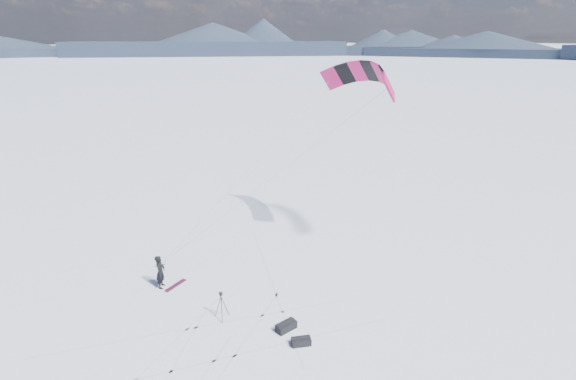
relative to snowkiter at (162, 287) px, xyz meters
name	(u,v)px	position (x,y,z in m)	size (l,w,h in m)	color
ground	(202,332)	(1.25, -4.24, 0.00)	(1800.00, 1800.00, 0.00)	white
horizon_hills	(193,235)	(1.25, -4.24, 4.69)	(704.00, 704.42, 10.58)	#20293C
snow_tracks	(209,330)	(1.57, -4.23, 0.00)	(17.62, 10.25, 0.01)	silver
snowkiter	(162,287)	(0.00, 0.00, 0.00)	(0.65, 0.43, 1.78)	black
snowboard	(175,285)	(0.65, -0.13, 0.02)	(1.34, 0.25, 0.04)	maroon
tripod	(221,302)	(2.30, -3.60, 0.87)	(0.65, 0.64, 1.35)	black
gear_bag_a	(286,326)	(4.74, -5.43, 0.18)	(1.01, 0.70, 0.41)	black
gear_bag_b	(301,341)	(4.98, -6.53, 0.16)	(0.86, 0.53, 0.37)	black
power_kite	(363,77)	(12.00, 1.39, 9.95)	(13.21, 5.99, 9.61)	#C2165D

